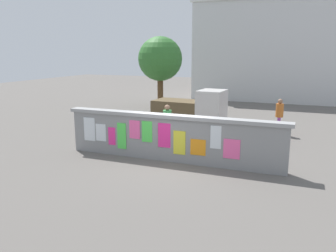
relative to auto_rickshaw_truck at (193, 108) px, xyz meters
The scene contains 10 objects.
ground 2.64m from the auto_rickshaw_truck, 64.54° to the left, with size 60.00×60.00×0.00m, color #605B56.
poster_wall 5.86m from the auto_rickshaw_truck, 79.55° to the right, with size 7.84×0.42×1.61m.
auto_rickshaw_truck is the anchor object (origin of this frame).
motorcycle 4.14m from the auto_rickshaw_truck, 30.75° to the right, with size 1.90×0.56×0.87m.
bicycle_near 3.63m from the auto_rickshaw_truck, 122.01° to the right, with size 1.69×0.46×0.95m.
bicycle_far 4.39m from the auto_rickshaw_truck, 61.30° to the right, with size 1.66×0.59×0.95m.
person_walking 3.82m from the auto_rickshaw_truck, 87.67° to the right, with size 0.37×0.37×1.62m.
person_bystander 4.20m from the auto_rickshaw_truck, ahead, with size 0.36×0.36×1.62m.
tree_roadside 6.04m from the auto_rickshaw_truck, 130.00° to the left, with size 2.83×2.83×4.65m.
building_background 13.47m from the auto_rickshaw_truck, 79.07° to the left, with size 11.63×7.07×7.81m.
Camera 1 is at (4.12, -10.54, 3.67)m, focal length 36.75 mm.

